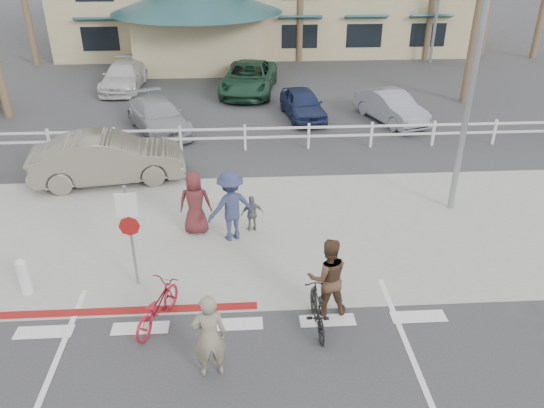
{
  "coord_description": "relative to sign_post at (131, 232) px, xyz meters",
  "views": [
    {
      "loc": [
        0.25,
        -8.24,
        7.59
      ],
      "look_at": [
        0.96,
        3.24,
        1.5
      ],
      "focal_mm": 35.0,
      "sensor_mm": 36.0,
      "label": 1
    }
  ],
  "objects": [
    {
      "name": "bike_black",
      "position": [
        4.03,
        -1.79,
        -0.97
      ],
      "size": [
        0.51,
        1.61,
        0.96
      ],
      "primitive_type": "imported",
      "rotation": [
        0.0,
        0.0,
        3.18
      ],
      "color": "black",
      "rests_on": "ground"
    },
    {
      "name": "streetlight_0",
      "position": [
        8.8,
        3.3,
        3.05
      ],
      "size": [
        0.6,
        2.0,
        9.0
      ],
      "primitive_type": null,
      "color": "gray",
      "rests_on": "ground"
    },
    {
      "name": "info_sign",
      "position": [
        16.3,
        19.8,
        1.35
      ],
      "size": [
        1.2,
        0.16,
        5.6
      ],
      "primitive_type": null,
      "color": "navy",
      "rests_on": "ground"
    },
    {
      "name": "curb_red",
      "position": [
        -0.7,
        -1.0,
        -1.44
      ],
      "size": [
        7.0,
        0.25,
        0.02
      ],
      "primitive_type": "cube",
      "color": "maroon",
      "rests_on": "ground"
    },
    {
      "name": "rider_black",
      "position": [
        4.31,
        -1.27,
        -0.53
      ],
      "size": [
        0.93,
        0.74,
        1.84
      ],
      "primitive_type": "imported",
      "rotation": [
        0.0,
        0.0,
        3.2
      ],
      "color": "#4D3422",
      "rests_on": "ground"
    },
    {
      "name": "parking_lot",
      "position": [
        2.3,
        15.8,
        -1.45
      ],
      "size": [
        50.0,
        16.0,
        0.01
      ],
      "primitive_type": "cube",
      "color": "#333335",
      "rests_on": "ground"
    },
    {
      "name": "lot_car_1",
      "position": [
        -0.81,
        10.63,
        -0.81
      ],
      "size": [
        3.44,
        4.78,
        1.29
      ],
      "primitive_type": "imported",
      "rotation": [
        0.0,
        0.0,
        0.42
      ],
      "color": "#93979B",
      "rests_on": "ground"
    },
    {
      "name": "sidewalk_plaza",
      "position": [
        2.3,
        2.3,
        -1.44
      ],
      "size": [
        22.0,
        7.0,
        0.01
      ],
      "primitive_type": "cube",
      "color": "gray",
      "rests_on": "ground"
    },
    {
      "name": "rider_red",
      "position": [
        1.86,
        -2.94,
        -0.54
      ],
      "size": [
        0.72,
        0.53,
        1.82
      ],
      "primitive_type": "imported",
      "rotation": [
        0.0,
        0.0,
        3.3
      ],
      "color": "gray",
      "rests_on": "ground"
    },
    {
      "name": "ground",
      "position": [
        2.3,
        -2.2,
        -1.45
      ],
      "size": [
        140.0,
        140.0,
        0.0
      ],
      "primitive_type": "plane",
      "color": "#333335"
    },
    {
      "name": "lot_car_4",
      "position": [
        -3.38,
        17.07,
        -0.78
      ],
      "size": [
        1.96,
        4.64,
        1.34
      ],
      "primitive_type": "imported",
      "rotation": [
        0.0,
        0.0,
        -0.02
      ],
      "color": "silver",
      "rests_on": "ground"
    },
    {
      "name": "rail_fence",
      "position": [
        2.8,
        8.3,
        -0.95
      ],
      "size": [
        29.4,
        0.16,
        1.0
      ],
      "primitive_type": null,
      "color": "silver",
      "rests_on": "ground"
    },
    {
      "name": "cross_street",
      "position": [
        2.3,
        6.3,
        -1.45
      ],
      "size": [
        40.0,
        5.0,
        0.01
      ],
      "primitive_type": "cube",
      "color": "#333335",
      "rests_on": "ground"
    },
    {
      "name": "sign_post",
      "position": [
        0.0,
        0.0,
        0.0
      ],
      "size": [
        0.5,
        0.1,
        2.9
      ],
      "primitive_type": null,
      "color": "gray",
      "rests_on": "ground"
    },
    {
      "name": "pedestrian_b",
      "position": [
        1.25,
        2.36,
        -0.55
      ],
      "size": [
        0.9,
        0.6,
        1.81
      ],
      "primitive_type": "imported",
      "rotation": [
        0.0,
        0.0,
        3.11
      ],
      "color": "#562023",
      "rests_on": "ground"
    },
    {
      "name": "bike_red",
      "position": [
        0.67,
        -1.44,
        -1.0
      ],
      "size": [
        1.2,
        1.82,
        0.9
      ],
      "primitive_type": "imported",
      "rotation": [
        0.0,
        0.0,
        2.76
      ],
      "color": "maroon",
      "rests_on": "ground"
    },
    {
      "name": "lot_car_2",
      "position": [
        5.28,
        11.9,
        -0.82
      ],
      "size": [
        1.99,
        3.89,
        1.27
      ],
      "primitive_type": "imported",
      "rotation": [
        0.0,
        0.0,
        0.14
      ],
      "color": "#1A2449",
      "rests_on": "ground"
    },
    {
      "name": "lot_car_5",
      "position": [
        3.02,
        16.04,
        -0.71
      ],
      "size": [
        3.28,
        5.67,
        1.49
      ],
      "primitive_type": "imported",
      "rotation": [
        0.0,
        0.0,
        -0.16
      ],
      "color": "#1A3E2B",
      "rests_on": "ground"
    },
    {
      "name": "pedestrian_a",
      "position": [
        2.23,
        1.96,
        -0.46
      ],
      "size": [
        1.46,
        1.18,
        1.98
      ],
      "primitive_type": "imported",
      "rotation": [
        0.0,
        0.0,
        3.55
      ],
      "color": "navy",
      "rests_on": "ground"
    },
    {
      "name": "pedestrian_child",
      "position": [
        2.8,
        2.32,
        -0.91
      ],
      "size": [
        0.67,
        0.37,
        1.08
      ],
      "primitive_type": "imported",
      "rotation": [
        0.0,
        0.0,
        3.32
      ],
      "color": "slate",
      "rests_on": "ground"
    },
    {
      "name": "lot_car_3",
      "position": [
        9.02,
        11.23,
        -0.8
      ],
      "size": [
        2.65,
        4.17,
        1.3
      ],
      "primitive_type": "imported",
      "rotation": [
        0.0,
        0.0,
        0.35
      ],
      "color": "gray",
      "rests_on": "ground"
    },
    {
      "name": "bollard_0",
      "position": [
        -2.5,
        -0.2,
        -0.97
      ],
      "size": [
        0.26,
        0.26,
        0.95
      ],
      "primitive_type": null,
      "color": "silver",
      "rests_on": "ground"
    },
    {
      "name": "car_white_sedan",
      "position": [
        -1.81,
        5.87,
        -0.64
      ],
      "size": [
        5.1,
        2.47,
        1.61
      ],
      "primitive_type": "imported",
      "rotation": [
        0.0,
        0.0,
        1.73
      ],
      "color": "#6B6557",
      "rests_on": "ground"
    }
  ]
}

